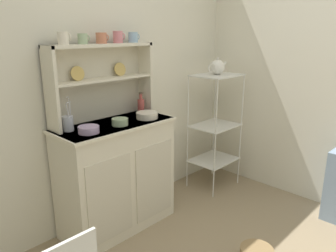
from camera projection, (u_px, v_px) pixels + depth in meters
The scene contains 15 objects.
wall_back at pixel (93, 77), 2.65m from camera, with size 3.84×0.05×2.50m, color silver.
hutch_cabinet at pixel (117, 175), 2.70m from camera, with size 0.96×0.45×0.91m.
hutch_shelf_unit at pixel (100, 76), 2.58m from camera, with size 0.90×0.18×0.61m.
bakers_rack at pixel (215, 120), 3.37m from camera, with size 0.47×0.37×1.20m.
cup_cream_0 at pixel (63, 38), 2.26m from camera, with size 0.09×0.08×0.09m.
cup_sage_1 at pixel (83, 39), 2.37m from camera, with size 0.09×0.07×0.08m.
cup_terracotta_2 at pixel (101, 38), 2.48m from camera, with size 0.10×0.08×0.08m.
cup_rose_3 at pixel (118, 37), 2.58m from camera, with size 0.09×0.08×0.09m.
cup_sky_4 at pixel (133, 37), 2.69m from camera, with size 0.09×0.08×0.08m.
bowl_mixing_large at pixel (89, 130), 2.32m from camera, with size 0.15×0.15×0.05m, color #B79ECC.
bowl_floral_medium at pixel (120, 122), 2.51m from camera, with size 0.13×0.13×0.05m, color #9EB78E.
bowl_cream_small at pixel (147, 115), 2.71m from camera, with size 0.18×0.18×0.05m, color silver.
jam_bottle at pixel (141, 106), 2.85m from camera, with size 0.06×0.06×0.19m.
utensil_jar at pixel (68, 123), 2.36m from camera, with size 0.08×0.08×0.25m.
porcelain_teapot at pixel (217, 67), 3.22m from camera, with size 0.24×0.15×0.17m.
Camera 1 is at (-1.48, -0.66, 1.62)m, focal length 34.98 mm.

